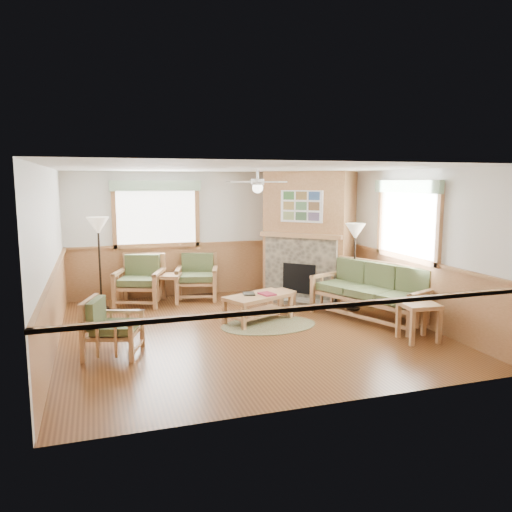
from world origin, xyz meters
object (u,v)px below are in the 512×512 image
object	(u,v)px
end_table_chairs	(168,288)
coffee_table	(258,308)
floor_lamp_left	(100,264)
armchair_back_left	(139,280)
floor_lamp_right	(354,267)
end_table_sofa	(418,322)
sofa	(371,292)
armchair_back_right	(197,277)
footstool	(281,300)
armchair_left	(113,327)

from	to	relation	value
end_table_chairs	coffee_table	bearing A→B (deg)	-54.74
floor_lamp_left	armchair_back_left	bearing A→B (deg)	14.23
coffee_table	floor_lamp_right	distance (m)	2.14
end_table_sofa	floor_lamp_left	distance (m)	5.95
sofa	coffee_table	distance (m)	2.08
armchair_back_right	floor_lamp_right	xyz separation A→B (m)	(2.74, -1.86, 0.38)
armchair_back_left	footstool	world-z (taller)	armchair_back_left
armchair_back_left	end_table_sofa	distance (m)	5.47
end_table_sofa	footstool	distance (m)	2.83
sofa	floor_lamp_left	world-z (taller)	floor_lamp_left
armchair_back_left	footstool	xyz separation A→B (m)	(2.58, -1.30, -0.31)
coffee_table	end_table_chairs	world-z (taller)	end_table_chairs
sofa	end_table_sofa	bearing A→B (deg)	-20.25
end_table_chairs	floor_lamp_left	size ratio (longest dim) A/B	0.32
armchair_back_right	coffee_table	world-z (taller)	armchair_back_right
armchair_left	footstool	world-z (taller)	armchair_left
armchair_left	end_table_sofa	bearing A→B (deg)	-82.10
floor_lamp_left	armchair_back_right	bearing A→B (deg)	9.80
armchair_back_left	coffee_table	world-z (taller)	armchair_back_left
sofa	end_table_sofa	world-z (taller)	sofa
armchair_left	floor_lamp_right	distance (m)	4.77
armchair_back_left	coffee_table	bearing A→B (deg)	-25.35
armchair_left	floor_lamp_left	size ratio (longest dim) A/B	0.45
armchair_left	floor_lamp_right	world-z (taller)	floor_lamp_right
sofa	floor_lamp_left	bearing A→B (deg)	-138.36
armchair_back_right	sofa	bearing A→B (deg)	-28.73
footstool	armchair_back_left	bearing A→B (deg)	153.18
armchair_left	armchair_back_right	bearing A→B (deg)	-12.77
armchair_left	footstool	size ratio (longest dim) A/B	1.88
end_table_sofa	end_table_chairs	bearing A→B (deg)	132.32
footstool	floor_lamp_left	world-z (taller)	floor_lamp_left
armchair_back_left	armchair_back_right	distance (m)	1.22
armchair_back_right	floor_lamp_right	world-z (taller)	floor_lamp_right
armchair_back_right	armchair_left	size ratio (longest dim) A/B	1.15
end_table_sofa	armchair_back_right	bearing A→B (deg)	125.09
armchair_back_right	coffee_table	xyz separation A→B (m)	(0.70, -2.08, -0.23)
coffee_table	armchair_left	bearing A→B (deg)	178.07
end_table_sofa	floor_lamp_left	xyz separation A→B (m)	(-4.72, 3.57, 0.61)
footstool	end_table_sofa	bearing A→B (deg)	-60.66
armchair_back_left	armchair_back_right	bearing A→B (deg)	27.02
armchair_back_left	end_table_chairs	world-z (taller)	armchair_back_left
sofa	footstool	world-z (taller)	sofa
armchair_back_right	floor_lamp_left	bearing A→B (deg)	-155.13
armchair_left	floor_lamp_right	xyz separation A→B (m)	(4.58, 1.25, 0.44)
armchair_left	floor_lamp_left	xyz separation A→B (m)	(-0.13, 2.77, 0.50)
coffee_table	floor_lamp_left	bearing A→B (deg)	122.85
sofa	floor_lamp_right	distance (m)	0.80
sofa	armchair_back_left	xyz separation A→B (m)	(-3.91, 2.43, -0.01)
armchair_back_left	floor_lamp_right	size ratio (longest dim) A/B	0.59
sofa	footstool	bearing A→B (deg)	-153.09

